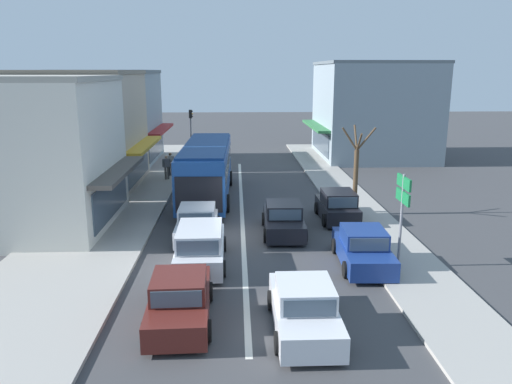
{
  "coord_description": "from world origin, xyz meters",
  "views": [
    {
      "loc": [
        -0.3,
        -21.52,
        7.27
      ],
      "look_at": [
        0.73,
        3.44,
        1.2
      ],
      "focal_mm": 35.0,
      "sensor_mm": 36.0,
      "label": 1
    }
  ],
  "objects_px": {
    "wagon_behind_bus_mid": "(200,246)",
    "pedestrian_browsing_midblock": "(171,163)",
    "sedan_adjacent_lane_lead": "(304,308)",
    "parked_sedan_kerb_front": "(363,249)",
    "directional_road_sign": "(403,198)",
    "sedan_adjacent_lane_trail": "(197,223)",
    "sedan_behind_bus_near": "(180,300)",
    "street_tree_right": "(356,173)",
    "traffic_light_downstreet": "(191,126)",
    "sedan_queue_gap_filler": "(284,219)",
    "pedestrian_with_handbag_near": "(167,166)",
    "city_bus": "(207,167)",
    "parked_hatchback_kerb_second": "(337,206)"
  },
  "relations": [
    {
      "from": "sedan_adjacent_lane_lead",
      "to": "parked_sedan_kerb_front",
      "type": "relative_size",
      "value": 0.99
    },
    {
      "from": "sedan_adjacent_lane_trail",
      "to": "wagon_behind_bus_mid",
      "type": "bearing_deg",
      "value": -83.8
    },
    {
      "from": "sedan_adjacent_lane_trail",
      "to": "sedan_behind_bus_near",
      "type": "xyz_separation_m",
      "value": [
        0.04,
        -7.69,
        0.0
      ]
    },
    {
      "from": "sedan_behind_bus_near",
      "to": "wagon_behind_bus_mid",
      "type": "relative_size",
      "value": 0.94
    },
    {
      "from": "sedan_queue_gap_filler",
      "to": "pedestrian_with_handbag_near",
      "type": "xyz_separation_m",
      "value": [
        -6.81,
        11.48,
        0.4
      ]
    },
    {
      "from": "parked_sedan_kerb_front",
      "to": "directional_road_sign",
      "type": "relative_size",
      "value": 1.18
    },
    {
      "from": "sedan_adjacent_lane_trail",
      "to": "pedestrian_browsing_midblock",
      "type": "xyz_separation_m",
      "value": [
        -2.82,
        13.1,
        0.4
      ]
    },
    {
      "from": "sedan_behind_bus_near",
      "to": "parked_sedan_kerb_front",
      "type": "relative_size",
      "value": 1.0
    },
    {
      "from": "sedan_adjacent_lane_lead",
      "to": "wagon_behind_bus_mid",
      "type": "relative_size",
      "value": 0.93
    },
    {
      "from": "sedan_adjacent_lane_lead",
      "to": "directional_road_sign",
      "type": "relative_size",
      "value": 1.17
    },
    {
      "from": "traffic_light_downstreet",
      "to": "directional_road_sign",
      "type": "relative_size",
      "value": 1.17
    },
    {
      "from": "parked_sedan_kerb_front",
      "to": "street_tree_right",
      "type": "relative_size",
      "value": 0.93
    },
    {
      "from": "sedan_behind_bus_near",
      "to": "sedan_adjacent_lane_trail",
      "type": "bearing_deg",
      "value": 90.27
    },
    {
      "from": "traffic_light_downstreet",
      "to": "parked_sedan_kerb_front",
      "type": "bearing_deg",
      "value": -70.14
    },
    {
      "from": "parked_sedan_kerb_front",
      "to": "pedestrian_with_handbag_near",
      "type": "relative_size",
      "value": 2.61
    },
    {
      "from": "sedan_behind_bus_near",
      "to": "parked_sedan_kerb_front",
      "type": "distance_m",
      "value": 7.74
    },
    {
      "from": "sedan_adjacent_lane_trail",
      "to": "parked_sedan_kerb_front",
      "type": "distance_m",
      "value": 7.46
    },
    {
      "from": "sedan_adjacent_lane_lead",
      "to": "wagon_behind_bus_mid",
      "type": "xyz_separation_m",
      "value": [
        -3.3,
        5.13,
        0.08
      ]
    },
    {
      "from": "traffic_light_downstreet",
      "to": "sedan_adjacent_lane_trail",
      "type": "bearing_deg",
      "value": -84.47
    },
    {
      "from": "parked_sedan_kerb_front",
      "to": "city_bus",
      "type": "bearing_deg",
      "value": 121.54
    },
    {
      "from": "sedan_behind_bus_near",
      "to": "directional_road_sign",
      "type": "relative_size",
      "value": 1.18
    },
    {
      "from": "sedan_adjacent_lane_trail",
      "to": "sedan_behind_bus_near",
      "type": "bearing_deg",
      "value": -89.73
    },
    {
      "from": "wagon_behind_bus_mid",
      "to": "parked_sedan_kerb_front",
      "type": "xyz_separation_m",
      "value": [
        6.22,
        -0.29,
        -0.08
      ]
    },
    {
      "from": "sedan_queue_gap_filler",
      "to": "sedan_adjacent_lane_trail",
      "type": "bearing_deg",
      "value": -173.77
    },
    {
      "from": "city_bus",
      "to": "sedan_queue_gap_filler",
      "type": "height_order",
      "value": "city_bus"
    },
    {
      "from": "sedan_adjacent_lane_lead",
      "to": "sedan_behind_bus_near",
      "type": "relative_size",
      "value": 0.99
    },
    {
      "from": "traffic_light_downstreet",
      "to": "sedan_queue_gap_filler",
      "type": "bearing_deg",
      "value": -73.42
    },
    {
      "from": "directional_road_sign",
      "to": "pedestrian_browsing_midblock",
      "type": "distance_m",
      "value": 20.04
    },
    {
      "from": "sedan_adjacent_lane_trail",
      "to": "sedan_adjacent_lane_lead",
      "type": "bearing_deg",
      "value": -66.4
    },
    {
      "from": "sedan_adjacent_lane_lead",
      "to": "sedan_queue_gap_filler",
      "type": "xyz_separation_m",
      "value": [
        0.24,
        8.79,
        0.0
      ]
    },
    {
      "from": "parked_sedan_kerb_front",
      "to": "street_tree_right",
      "type": "xyz_separation_m",
      "value": [
        1.31,
        6.94,
        1.52
      ]
    },
    {
      "from": "wagon_behind_bus_mid",
      "to": "pedestrian_with_handbag_near",
      "type": "distance_m",
      "value": 15.49
    },
    {
      "from": "wagon_behind_bus_mid",
      "to": "pedestrian_with_handbag_near",
      "type": "xyz_separation_m",
      "value": [
        -3.27,
        15.14,
        0.32
      ]
    },
    {
      "from": "pedestrian_with_handbag_near",
      "to": "sedan_adjacent_lane_trail",
      "type": "bearing_deg",
      "value": -76.23
    },
    {
      "from": "parked_sedan_kerb_front",
      "to": "traffic_light_downstreet",
      "type": "relative_size",
      "value": 1.01
    },
    {
      "from": "sedan_adjacent_lane_lead",
      "to": "sedan_behind_bus_near",
      "type": "xyz_separation_m",
      "value": [
        -3.62,
        0.68,
        0.0
      ]
    },
    {
      "from": "city_bus",
      "to": "sedan_adjacent_lane_lead",
      "type": "bearing_deg",
      "value": -76.87
    },
    {
      "from": "sedan_adjacent_lane_trail",
      "to": "parked_hatchback_kerb_second",
      "type": "bearing_deg",
      "value": 19.44
    },
    {
      "from": "sedan_behind_bus_near",
      "to": "sedan_queue_gap_filler",
      "type": "relative_size",
      "value": 1.0
    },
    {
      "from": "sedan_adjacent_lane_lead",
      "to": "sedan_queue_gap_filler",
      "type": "distance_m",
      "value": 8.79
    },
    {
      "from": "parked_sedan_kerb_front",
      "to": "street_tree_right",
      "type": "bearing_deg",
      "value": 79.28
    },
    {
      "from": "city_bus",
      "to": "wagon_behind_bus_mid",
      "type": "height_order",
      "value": "city_bus"
    },
    {
      "from": "city_bus",
      "to": "street_tree_right",
      "type": "height_order",
      "value": "street_tree_right"
    },
    {
      "from": "sedan_queue_gap_filler",
      "to": "parked_hatchback_kerb_second",
      "type": "bearing_deg",
      "value": 34.34
    },
    {
      "from": "sedan_queue_gap_filler",
      "to": "traffic_light_downstreet",
      "type": "distance_m",
      "value": 20.56
    },
    {
      "from": "city_bus",
      "to": "pedestrian_browsing_midblock",
      "type": "distance_m",
      "value": 6.71
    },
    {
      "from": "sedan_queue_gap_filler",
      "to": "parked_hatchback_kerb_second",
      "type": "height_order",
      "value": "parked_hatchback_kerb_second"
    },
    {
      "from": "sedan_adjacent_lane_trail",
      "to": "sedan_behind_bus_near",
      "type": "distance_m",
      "value": 7.69
    },
    {
      "from": "wagon_behind_bus_mid",
      "to": "pedestrian_browsing_midblock",
      "type": "relative_size",
      "value": 2.77
    },
    {
      "from": "sedan_adjacent_lane_lead",
      "to": "directional_road_sign",
      "type": "height_order",
      "value": "directional_road_sign"
    }
  ]
}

